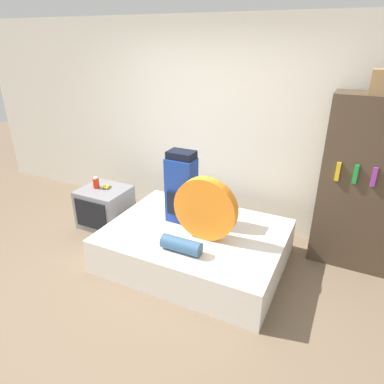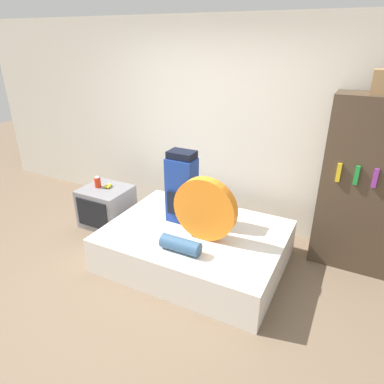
% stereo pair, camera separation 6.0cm
% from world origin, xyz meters
% --- Properties ---
extents(ground_plane, '(16.00, 16.00, 0.00)m').
position_xyz_m(ground_plane, '(0.00, 0.00, 0.00)').
color(ground_plane, brown).
extents(wall_back, '(8.00, 0.05, 2.60)m').
position_xyz_m(wall_back, '(0.00, 1.87, 1.30)').
color(wall_back, silver).
rests_on(wall_back, ground_plane).
extents(bed, '(1.91, 1.44, 0.41)m').
position_xyz_m(bed, '(0.23, 0.78, 0.21)').
color(bed, silver).
rests_on(bed, ground_plane).
extents(backpack, '(0.31, 0.25, 0.83)m').
position_xyz_m(backpack, '(-0.01, 0.91, 0.81)').
color(backpack, navy).
rests_on(backpack, bed).
extents(tent_bag, '(0.68, 0.11, 0.68)m').
position_xyz_m(tent_bag, '(0.39, 0.68, 0.75)').
color(tent_bag, orange).
rests_on(tent_bag, bed).
extents(sleeping_roll, '(0.41, 0.15, 0.15)m').
position_xyz_m(sleeping_roll, '(0.28, 0.34, 0.48)').
color(sleeping_roll, '#33567A').
rests_on(sleeping_roll, bed).
extents(television, '(0.61, 0.57, 0.53)m').
position_xyz_m(television, '(-1.22, 1.00, 0.26)').
color(television, gray).
rests_on(television, ground_plane).
extents(canister, '(0.08, 0.08, 0.15)m').
position_xyz_m(canister, '(-1.33, 1.00, 0.60)').
color(canister, red).
rests_on(canister, television).
extents(banana_bunch, '(0.11, 0.14, 0.04)m').
position_xyz_m(banana_bunch, '(-1.21, 1.06, 0.54)').
color(banana_bunch, yellow).
rests_on(banana_bunch, television).
extents(bookshelf, '(0.82, 0.41, 1.86)m').
position_xyz_m(bookshelf, '(1.78, 1.56, 0.93)').
color(bookshelf, '#473828').
rests_on(bookshelf, ground_plane).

